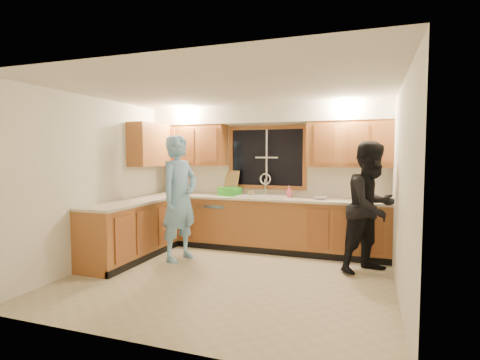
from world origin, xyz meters
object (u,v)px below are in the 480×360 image
object	(u,v)px
dishwasher	(217,223)
man	(180,198)
soap_bottle	(289,191)
dish_crate	(230,191)
woman	(372,207)
knife_block	(176,187)
stove	(107,238)
sink	(262,200)
bowl	(321,198)

from	to	relation	value
dishwasher	man	xyz separation A→B (m)	(-0.20, -1.02, 0.57)
soap_bottle	dish_crate	bearing A→B (deg)	-175.42
woman	knife_block	world-z (taller)	woman
stove	dish_crate	xyz separation A→B (m)	(1.19, 1.85, 0.55)
dish_crate	soap_bottle	world-z (taller)	soap_bottle
knife_block	soap_bottle	xyz separation A→B (m)	(2.15, 0.09, -0.02)
sink	dish_crate	size ratio (longest dim) A/B	2.66
man	soap_bottle	xyz separation A→B (m)	(1.49, 1.15, 0.04)
woman	knife_block	xyz separation A→B (m)	(-3.50, 0.73, 0.12)
knife_block	dishwasher	bearing A→B (deg)	-22.84
sink	woman	bearing A→B (deg)	-21.60
woman	dish_crate	size ratio (longest dim) A/B	5.70
knife_block	soap_bottle	bearing A→B (deg)	-18.12
man	bowl	distance (m)	2.28
soap_bottle	bowl	size ratio (longest dim) A/B	0.95
sink	stove	size ratio (longest dim) A/B	0.96
sink	man	xyz separation A→B (m)	(-1.05, -1.04, 0.11)
stove	soap_bottle	bearing A→B (deg)	40.69
woman	dish_crate	xyz separation A→B (m)	(-2.41, 0.73, 0.07)
soap_bottle	woman	bearing A→B (deg)	-31.25
knife_block	dish_crate	xyz separation A→B (m)	(1.09, 0.00, -0.05)
bowl	woman	bearing A→B (deg)	-40.45
man	bowl	size ratio (longest dim) A/B	9.21
stove	knife_block	xyz separation A→B (m)	(0.09, 1.85, 0.59)
woman	stove	bearing A→B (deg)	149.69
knife_block	woman	bearing A→B (deg)	-32.20
sink	dishwasher	bearing A→B (deg)	-179.01
sink	stove	world-z (taller)	sink
stove	dish_crate	world-z (taller)	dish_crate
dish_crate	stove	bearing A→B (deg)	-122.73
woman	knife_block	bearing A→B (deg)	120.64
soap_bottle	bowl	bearing A→B (deg)	-14.37
dish_crate	woman	bearing A→B (deg)	-16.93
dishwasher	knife_block	xyz separation A→B (m)	(-0.86, 0.04, 0.63)
soap_bottle	bowl	xyz separation A→B (m)	(0.55, -0.14, -0.07)
dishwasher	man	distance (m)	1.19
sink	bowl	size ratio (longest dim) A/B	4.05
dish_crate	soap_bottle	xyz separation A→B (m)	(1.06, 0.08, 0.03)
dishwasher	man	bearing A→B (deg)	-100.83
woman	soap_bottle	distance (m)	1.58
sink	dishwasher	size ratio (longest dim) A/B	1.05
woman	soap_bottle	xyz separation A→B (m)	(-1.35, 0.82, 0.10)
sink	knife_block	distance (m)	1.72
dish_crate	bowl	xyz separation A→B (m)	(1.61, -0.06, -0.05)
dishwasher	woman	world-z (taller)	woman
dishwasher	woman	distance (m)	2.78
sink	bowl	xyz separation A→B (m)	(1.00, -0.03, 0.08)
stove	bowl	bearing A→B (deg)	32.58
dishwasher	knife_block	world-z (taller)	knife_block
stove	soap_bottle	size ratio (longest dim) A/B	4.46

